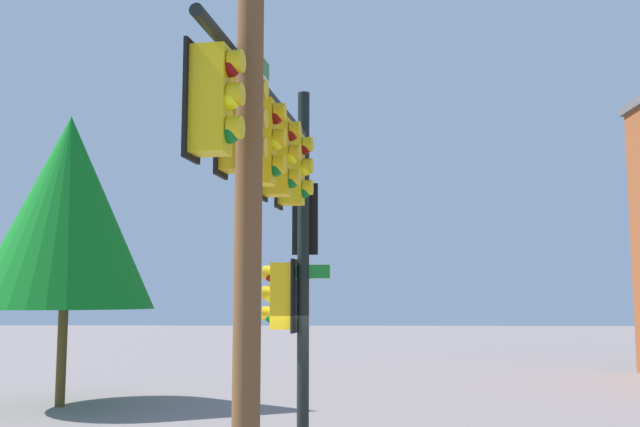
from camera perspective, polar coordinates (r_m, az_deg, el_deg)
signal_pole_assembly at (r=10.36m, az=-3.30°, el=1.39°), size 6.16×1.41×6.29m
utility_pole at (r=8.10m, az=-5.64°, el=5.27°), size 1.56×1.10×8.71m
tree_near at (r=20.28m, az=-19.36°, el=0.18°), size 4.65×4.65×7.67m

